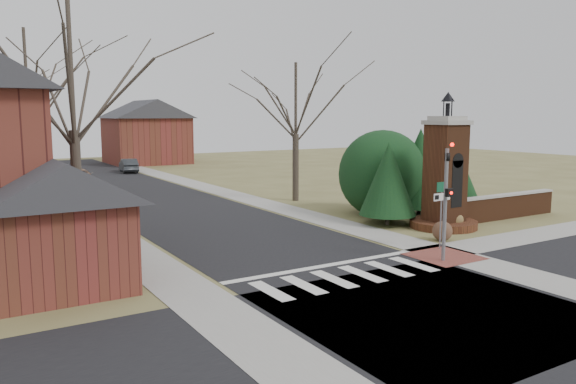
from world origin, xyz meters
TOP-DOWN VIEW (x-y plane):
  - ground at (0.00, 0.00)m, footprint 120.00×120.00m
  - main_street at (0.00, 22.00)m, footprint 8.00×70.00m
  - cross_street at (0.00, -3.00)m, footprint 120.00×8.00m
  - crosswalk_zone at (0.00, 0.80)m, footprint 8.00×2.20m
  - stop_bar at (0.00, 2.30)m, footprint 8.00×0.35m
  - sidewalk_right_main at (5.20, 22.00)m, footprint 2.00×60.00m
  - sidewalk_left at (-5.20, 22.00)m, footprint 2.00×60.00m
  - curb_apron at (4.80, 1.00)m, footprint 2.40×2.40m
  - traffic_signal_pole at (4.30, 0.57)m, footprint 0.28×0.41m
  - sign_post at (5.59, 1.99)m, footprint 0.90×0.07m
  - brick_gate_monument at (9.00, 4.99)m, footprint 3.20×3.20m
  - brick_garden_wall at (13.50, 5.00)m, footprint 7.50×0.50m
  - garage_left at (-8.52, 4.49)m, footprint 4.80×4.80m
  - house_distant_right at (7.99, 47.99)m, footprint 8.80×8.80m
  - evergreen_near at (7.20, 7.00)m, footprint 2.80×2.80m
  - evergreen_mid at (10.50, 8.20)m, footprint 3.40×3.40m
  - evergreen_far at (12.50, 7.20)m, footprint 2.40×2.40m
  - evergreen_mass at (9.00, 9.50)m, footprint 4.80×4.80m
  - bare_tree_0 at (-7.00, 9.00)m, footprint 8.05×8.05m
  - bare_tree_1 at (-7.00, 22.00)m, footprint 8.40×8.40m
  - bare_tree_3 at (7.50, 16.00)m, footprint 7.00×7.00m
  - pickup_truck at (-3.40, 27.97)m, footprint 2.71×5.62m
  - distant_car at (3.40, 39.02)m, footprint 1.90×4.07m
  - dry_shrub_left at (6.80, 3.00)m, footprint 0.86×0.86m
  - dry_shrub_right at (9.30, 4.60)m, footprint 0.88×0.88m

SIDE VIEW (x-z plane):
  - ground at x=0.00m, z-range 0.00..0.00m
  - main_street at x=0.00m, z-range 0.00..0.01m
  - cross_street at x=0.00m, z-range 0.00..0.01m
  - crosswalk_zone at x=0.00m, z-range 0.00..0.02m
  - stop_bar at x=0.00m, z-range 0.00..0.02m
  - sidewalk_right_main at x=5.20m, z-range 0.00..0.02m
  - sidewalk_left at x=-5.20m, z-range 0.00..0.02m
  - curb_apron at x=4.80m, z-range 0.00..0.02m
  - dry_shrub_left at x=6.80m, z-range 0.00..0.86m
  - dry_shrub_right at x=9.30m, z-range 0.00..0.88m
  - distant_car at x=3.40m, z-range 0.00..1.29m
  - brick_garden_wall at x=13.50m, z-range 0.01..1.31m
  - pickup_truck at x=-3.40m, z-range 0.00..1.54m
  - evergreen_far at x=12.50m, z-range 0.25..3.55m
  - sign_post at x=5.59m, z-range 0.57..3.32m
  - brick_gate_monument at x=9.00m, z-range -1.07..5.40m
  - garage_left at x=-8.52m, z-range 0.09..4.38m
  - evergreen_near at x=7.20m, z-range 0.25..4.35m
  - evergreen_mass at x=9.00m, z-range 0.00..4.80m
  - traffic_signal_pole at x=4.30m, z-range 0.34..4.84m
  - evergreen_mid at x=10.50m, z-range 0.25..4.95m
  - house_distant_right at x=7.99m, z-range 0.00..7.30m
  - bare_tree_3 at x=7.50m, z-range 1.84..11.54m
  - bare_tree_0 at x=-7.00m, z-range 2.12..13.27m
  - bare_tree_1 at x=-7.00m, z-range 2.21..13.85m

